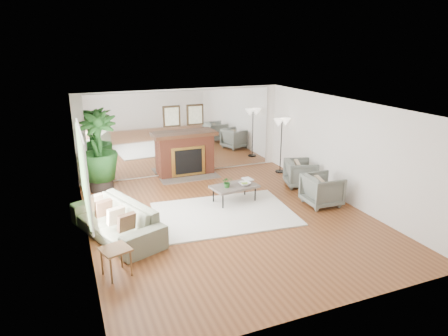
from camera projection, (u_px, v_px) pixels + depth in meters
name	position (u px, v px, depth m)	size (l,w,h in m)	color
ground	(230.00, 218.00, 8.91)	(7.00, 7.00, 0.00)	brown
wall_left	(83.00, 182.00, 7.46)	(0.02, 7.00, 2.50)	white
wall_right	(344.00, 151.00, 9.61)	(0.02, 7.00, 2.50)	white
wall_back	(183.00, 132.00, 11.62)	(6.00, 0.02, 2.50)	white
mirror_panel	(184.00, 132.00, 11.60)	(5.40, 0.04, 2.40)	silver
window_panel	(83.00, 171.00, 7.79)	(0.04, 2.40, 1.50)	#B2E09E
fireplace	(186.00, 154.00, 11.59)	(1.85, 0.83, 2.05)	brown
area_rug	(224.00, 214.00, 9.10)	(3.08, 2.20, 0.03)	silver
coffee_table	(234.00, 187.00, 9.67)	(1.18, 0.80, 0.44)	#5C5149
sofa	(116.00, 220.00, 8.01)	(2.34, 0.91, 0.68)	slate
armchair_back	(301.00, 173.00, 10.81)	(0.77, 0.80, 0.72)	slate
armchair_front	(322.00, 190.00, 9.55)	(0.80, 0.82, 0.75)	slate
side_table	(116.00, 253.00, 6.60)	(0.56, 0.56, 0.50)	olive
potted_ficus	(98.00, 150.00, 10.28)	(1.21, 1.21, 2.07)	black
floor_lamp	(282.00, 127.00, 11.66)	(0.53, 0.30, 1.64)	black
tabletop_plant	(227.00, 182.00, 9.48)	(0.25, 0.21, 0.28)	#255820
fruit_bowl	(245.00, 184.00, 9.68)	(0.28, 0.28, 0.07)	olive
book	(244.00, 180.00, 10.02)	(0.22, 0.30, 0.02)	olive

